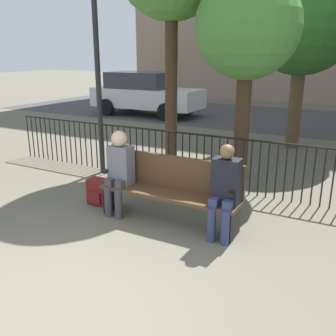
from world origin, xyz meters
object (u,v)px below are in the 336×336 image
(tree_2, at_px, (248,29))
(parked_car_0, at_px, (145,93))
(park_bench, at_px, (171,187))
(backpack, at_px, (99,192))
(tree_3, at_px, (304,18))
(seated_person_0, at_px, (119,168))
(lamp_post, at_px, (96,38))
(seated_person_1, at_px, (225,188))

(tree_2, distance_m, parked_car_0, 8.20)
(park_bench, xyz_separation_m, backpack, (-1.28, 0.00, -0.30))
(park_bench, bearing_deg, parked_car_0, 123.79)
(parked_car_0, bearing_deg, tree_3, -24.16)
(backpack, xyz_separation_m, parked_car_0, (-4.10, 8.04, 0.64))
(seated_person_0, relative_size, backpack, 3.06)
(lamp_post, bearing_deg, park_bench, -31.13)
(park_bench, relative_size, seated_person_0, 1.63)
(tree_3, bearing_deg, park_bench, -96.84)
(backpack, distance_m, tree_3, 6.36)
(seated_person_0, height_order, backpack, seated_person_0)
(seated_person_0, xyz_separation_m, tree_2, (1.01, 2.49, 1.99))
(park_bench, distance_m, seated_person_1, 0.86)
(park_bench, bearing_deg, seated_person_0, -170.51)
(tree_3, relative_size, lamp_post, 1.14)
(tree_3, bearing_deg, parked_car_0, 155.84)
(tree_3, xyz_separation_m, parked_car_0, (-6.02, 2.70, -2.22))
(park_bench, relative_size, tree_2, 0.55)
(seated_person_1, xyz_separation_m, lamp_post, (-3.10, 1.50, 1.87))
(tree_3, bearing_deg, lamp_post, -126.24)
(backpack, bearing_deg, lamp_post, 125.93)
(park_bench, relative_size, seated_person_1, 1.65)
(park_bench, distance_m, parked_car_0, 9.68)
(seated_person_0, distance_m, backpack, 0.72)
(tree_2, bearing_deg, park_bench, -95.68)
(seated_person_1, relative_size, tree_2, 0.34)
(seated_person_0, xyz_separation_m, seated_person_1, (1.60, -0.00, -0.02))
(park_bench, relative_size, tree_3, 0.46)
(tree_3, height_order, parked_car_0, tree_3)
(park_bench, bearing_deg, tree_2, 84.32)
(park_bench, relative_size, backpack, 4.99)
(seated_person_0, xyz_separation_m, tree_3, (1.41, 5.47, 2.36))
(park_bench, height_order, seated_person_1, seated_person_1)
(backpack, distance_m, tree_2, 3.75)
(park_bench, bearing_deg, seated_person_1, -8.92)
(tree_2, height_order, lamp_post, lamp_post)
(seated_person_0, height_order, seated_person_1, seated_person_0)
(seated_person_0, height_order, tree_3, tree_3)
(seated_person_1, relative_size, lamp_post, 0.32)
(seated_person_1, distance_m, parked_car_0, 10.27)
(backpack, bearing_deg, tree_2, 57.35)
(seated_person_1, bearing_deg, tree_2, 103.36)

